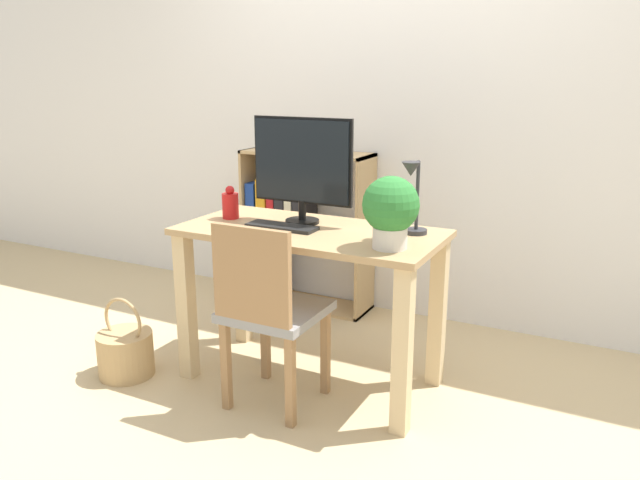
{
  "coord_description": "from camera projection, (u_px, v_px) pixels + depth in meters",
  "views": [
    {
      "loc": [
        1.3,
        -2.43,
        1.45
      ],
      "look_at": [
        0.0,
        0.1,
        0.68
      ],
      "focal_mm": 35.0,
      "sensor_mm": 36.0,
      "label": 1
    }
  ],
  "objects": [
    {
      "name": "ground_plane",
      "position": [
        311.0,
        379.0,
        3.04
      ],
      "size": [
        10.0,
        10.0,
        0.0
      ],
      "primitive_type": "plane",
      "color": "#CCB284"
    },
    {
      "name": "wall_back",
      "position": [
        396.0,
        98.0,
        3.61
      ],
      "size": [
        8.0,
        0.05,
        2.6
      ],
      "color": "white",
      "rests_on": "ground_plane"
    },
    {
      "name": "desk",
      "position": [
        310.0,
        264.0,
        2.89
      ],
      "size": [
        1.2,
        0.59,
        0.75
      ],
      "color": "tan",
      "rests_on": "ground_plane"
    },
    {
      "name": "monitor",
      "position": [
        302.0,
        164.0,
        2.89
      ],
      "size": [
        0.51,
        0.16,
        0.5
      ],
      "color": "black",
      "rests_on": "desk"
    },
    {
      "name": "keyboard",
      "position": [
        282.0,
        227.0,
        2.85
      ],
      "size": [
        0.34,
        0.11,
        0.02
      ],
      "color": "black",
      "rests_on": "desk"
    },
    {
      "name": "vase",
      "position": [
        230.0,
        204.0,
        3.04
      ],
      "size": [
        0.08,
        0.08,
        0.16
      ],
      "color": "red",
      "rests_on": "desk"
    },
    {
      "name": "desk_lamp",
      "position": [
        413.0,
        191.0,
        2.66
      ],
      "size": [
        0.1,
        0.19,
        0.33
      ],
      "color": "#2D2D33",
      "rests_on": "desk"
    },
    {
      "name": "potted_plant",
      "position": [
        391.0,
        209.0,
        2.49
      ],
      "size": [
        0.23,
        0.23,
        0.3
      ],
      "color": "silver",
      "rests_on": "desk"
    },
    {
      "name": "chair",
      "position": [
        268.0,
        308.0,
        2.67
      ],
      "size": [
        0.4,
        0.4,
        0.85
      ],
      "rotation": [
        0.0,
        0.0,
        -0.05
      ],
      "color": "gray",
      "rests_on": "ground_plane"
    },
    {
      "name": "bookshelf",
      "position": [
        288.0,
        226.0,
        3.95
      ],
      "size": [
        0.81,
        0.28,
        0.98
      ],
      "color": "tan",
      "rests_on": "ground_plane"
    },
    {
      "name": "basket",
      "position": [
        126.0,
        352.0,
        3.05
      ],
      "size": [
        0.27,
        0.27,
        0.4
      ],
      "color": "tan",
      "rests_on": "ground_plane"
    }
  ]
}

